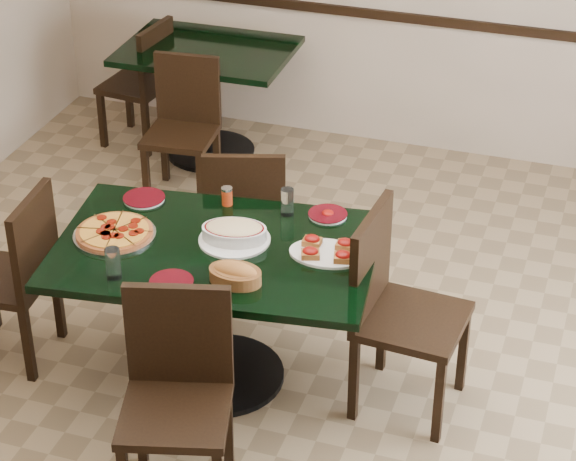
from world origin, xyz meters
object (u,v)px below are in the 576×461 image
(main_table, at_px, (217,280))
(back_table, at_px, (208,81))
(chair_far, at_px, (246,214))
(chair_left, at_px, (17,269))
(chair_right, at_px, (394,301))
(bruschetta_platter, at_px, (327,251))
(bread_basket, at_px, (235,274))
(pepperoni_pizza, at_px, (114,232))
(back_chair_left, at_px, (145,78))
(back_chair_near, at_px, (184,120))
(lasagna_casserole, at_px, (234,232))
(chair_near, at_px, (177,385))

(main_table, distance_m, back_table, 2.40)
(chair_far, bearing_deg, chair_left, 27.61)
(chair_right, distance_m, bruschetta_platter, 0.38)
(back_table, height_order, bruschetta_platter, bruschetta_platter)
(chair_far, bearing_deg, back_table, -78.77)
(bread_basket, bearing_deg, chair_left, 177.28)
(back_table, relative_size, pepperoni_pizza, 2.83)
(chair_right, xyz_separation_m, back_chair_left, (-2.20, 2.11, -0.08))
(main_table, relative_size, back_chair_left, 1.81)
(back_chair_near, relative_size, bread_basket, 3.57)
(chair_right, distance_m, lasagna_casserole, 0.79)
(chair_far, height_order, bread_basket, chair_far)
(chair_left, xyz_separation_m, lasagna_casserole, (1.04, 0.21, 0.29))
(chair_far, bearing_deg, lasagna_casserole, 88.91)
(chair_far, height_order, lasagna_casserole, chair_far)
(lasagna_casserole, relative_size, bruschetta_platter, 0.90)
(lasagna_casserole, bearing_deg, chair_right, -9.08)
(main_table, height_order, pepperoni_pizza, pepperoni_pizza)
(chair_right, relative_size, back_chair_left, 1.15)
(back_chair_left, bearing_deg, chair_right, 52.67)
(chair_near, relative_size, chair_left, 1.04)
(chair_far, distance_m, pepperoni_pizza, 0.89)
(back_table, relative_size, chair_right, 1.10)
(bread_basket, bearing_deg, chair_right, 31.20)
(main_table, relative_size, pepperoni_pizza, 4.07)
(main_table, distance_m, chair_far, 0.73)
(back_chair_near, xyz_separation_m, bruschetta_platter, (1.39, -1.60, 0.29))
(back_chair_left, bearing_deg, bruschetta_platter, 48.11)
(chair_far, relative_size, chair_left, 0.99)
(chair_right, bearing_deg, back_chair_left, 50.78)
(chair_right, xyz_separation_m, chair_left, (-1.79, -0.24, -0.05))
(bruschetta_platter, bearing_deg, back_chair_left, 127.38)
(main_table, relative_size, chair_far, 1.74)
(main_table, relative_size, bruschetta_platter, 4.26)
(chair_left, xyz_separation_m, back_chair_left, (-0.41, 2.35, -0.03))
(pepperoni_pizza, bearing_deg, main_table, 6.42)
(bruschetta_platter, bearing_deg, chair_right, -1.89)
(lasagna_casserole, distance_m, bruschetta_platter, 0.44)
(pepperoni_pizza, distance_m, bread_basket, 0.69)
(back_chair_left, distance_m, pepperoni_pizza, 2.46)
(chair_near, relative_size, lasagna_casserole, 2.85)
(chair_left, height_order, back_chair_left, chair_left)
(main_table, distance_m, lasagna_casserole, 0.25)
(back_table, relative_size, back_chair_left, 1.26)
(back_chair_near, height_order, bruschetta_platter, back_chair_near)
(main_table, distance_m, bread_basket, 0.37)
(back_table, distance_m, chair_right, 2.73)
(back_table, bearing_deg, lasagna_casserole, -65.81)
(main_table, height_order, chair_far, chair_far)
(chair_near, bearing_deg, main_table, 83.29)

